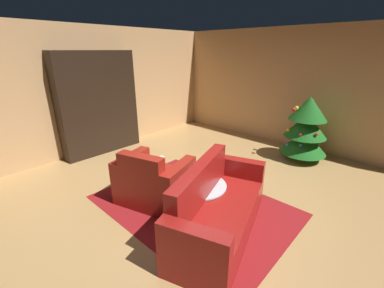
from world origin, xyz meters
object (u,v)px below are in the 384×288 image
bookshelf_unit (104,105)px  bottle_on_table (204,185)px  coffee_table (199,187)px  decorated_tree (306,128)px  couch_red (217,211)px  book_stack_on_table (198,181)px  armchair_red (154,182)px

bookshelf_unit → bottle_on_table: size_ratio=8.17×
coffee_table → decorated_tree: decorated_tree is taller
couch_red → coffee_table: 0.48m
bottle_on_table → coffee_table: bearing=149.4°
coffee_table → bottle_on_table: bearing=-30.6°
book_stack_on_table → bottle_on_table: bearing=-30.0°
bottle_on_table → bookshelf_unit: bearing=171.8°
couch_red → coffee_table: (-0.44, 0.16, 0.09)m
bookshelf_unit → armchair_red: bookshelf_unit is taller
decorated_tree → book_stack_on_table: bearing=-98.6°
book_stack_on_table → decorated_tree: bearing=81.4°
book_stack_on_table → decorated_tree: 2.81m
bookshelf_unit → decorated_tree: 4.20m
coffee_table → bookshelf_unit: bearing=173.3°
coffee_table → book_stack_on_table: bearing=152.3°
armchair_red → couch_red: (1.10, 0.10, -0.01)m
book_stack_on_table → bookshelf_unit: bearing=173.7°
bookshelf_unit → book_stack_on_table: bearing=-6.3°
armchair_red → bottle_on_table: armchair_red is taller
armchair_red → bottle_on_table: (0.84, 0.15, 0.22)m
bookshelf_unit → couch_red: 3.59m
book_stack_on_table → bottle_on_table: 0.27m
coffee_table → armchair_red: bearing=-159.0°
armchair_red → book_stack_on_table: armchair_red is taller
bookshelf_unit → coffee_table: (3.04, -0.36, -0.64)m
couch_red → decorated_tree: size_ratio=1.48×
armchair_red → bookshelf_unit: bearing=165.5°
armchair_red → coffee_table: size_ratio=1.58×
decorated_tree → bookshelf_unit: bearing=-144.4°
bottle_on_table → decorated_tree: size_ratio=0.20×
bookshelf_unit → decorated_tree: bookshelf_unit is taller
book_stack_on_table → decorated_tree: size_ratio=0.16×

